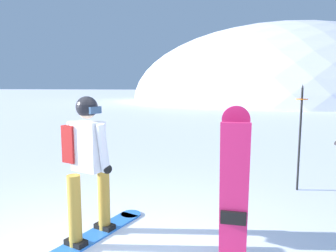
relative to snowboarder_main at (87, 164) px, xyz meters
name	(u,v)px	position (x,y,z in m)	size (l,w,h in m)	color
ridge_peak_main	(280,101)	(6.83, 36.52, -0.92)	(35.52, 31.97, 17.95)	white
snowboarder_main	(87,164)	(0.00, 0.00, 0.00)	(0.77, 1.76, 1.71)	blue
spare_snowboard	(234,188)	(1.70, -0.26, -0.09)	(0.28, 0.30, 1.64)	#D11E5B
piste_marker_near	(300,130)	(2.80, 2.40, 0.15)	(0.20, 0.20, 1.87)	black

